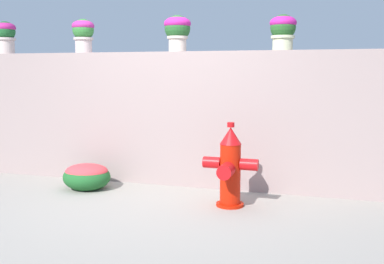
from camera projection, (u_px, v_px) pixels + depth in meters
The scene contains 8 objects.
ground_plane at pixel (143, 207), 4.78m from camera, with size 24.00×24.00×0.00m, color gray.
stone_wall at pixel (177, 119), 5.73m from camera, with size 5.69×0.35×1.63m, color gray.
potted_plant_0 at pixel (5, 34), 6.32m from camera, with size 0.28×0.28×0.45m.
potted_plant_1 at pixel (83, 32), 5.97m from camera, with size 0.29×0.29×0.44m.
potted_plant_2 at pixel (177, 29), 5.56m from camera, with size 0.33×0.33×0.44m.
potted_plant_3 at pixel (283, 29), 5.25m from camera, with size 0.30×0.30×0.41m.
fire_hydrant at pixel (230, 168), 4.76m from camera, with size 0.58×0.45×0.88m.
flower_bush_left at pixel (87, 175), 5.50m from camera, with size 0.57×0.52×0.32m.
Camera 1 is at (1.85, -4.28, 1.40)m, focal length 43.15 mm.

